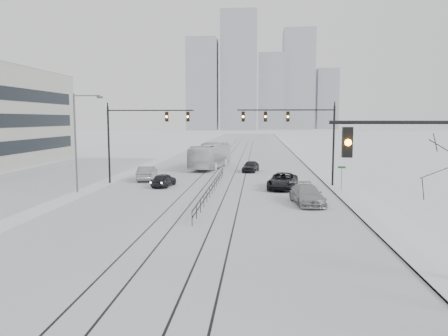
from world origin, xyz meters
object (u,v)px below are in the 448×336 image
sedan_nb_front (283,181)px  box_truck (211,156)px  sedan_nb_right (307,195)px  sedan_sb_outer (147,173)px  sedan_nb_far (251,166)px  sedan_sb_inner (164,180)px

sedan_nb_front → box_truck: size_ratio=0.45×
sedan_nb_front → sedan_nb_right: 7.68m
sedan_sb_outer → sedan_nb_far: size_ratio=1.14×
box_truck → sedan_sb_inner: bearing=89.3°
sedan_sb_outer → box_truck: bearing=-119.8°
sedan_sb_inner → sedan_nb_far: size_ratio=0.95×
sedan_sb_inner → box_truck: box_truck is taller
sedan_nb_front → sedan_nb_far: (-3.31, 13.54, -0.05)m
sedan_nb_right → box_truck: size_ratio=0.43×
sedan_sb_inner → sedan_sb_outer: bearing=-49.2°
sedan_sb_outer → sedan_sb_inner: bearing=117.6°
sedan_nb_far → box_truck: size_ratio=0.34×
sedan_nb_right → box_truck: box_truck is taller
sedan_sb_outer → sedan_nb_right: sedan_sb_outer is taller
sedan_nb_front → sedan_nb_far: 13.94m
sedan_nb_front → sedan_nb_right: size_ratio=1.06×
sedan_nb_right → box_truck: 26.84m
sedan_sb_inner → sedan_nb_front: size_ratio=0.72×
sedan_sb_inner → sedan_nb_front: 11.75m
sedan_sb_inner → sedan_sb_outer: 5.07m
sedan_sb_inner → sedan_nb_right: (13.23, -8.07, 0.08)m
sedan_sb_outer → sedan_nb_far: sedan_sb_outer is taller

